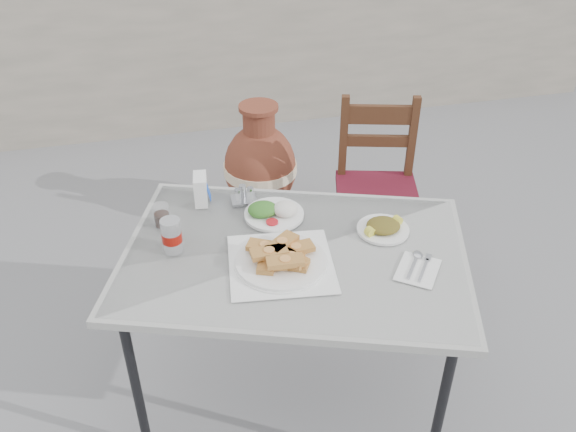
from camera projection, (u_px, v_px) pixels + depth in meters
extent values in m
plane|color=slate|center=(286.00, 379.00, 2.54)|extent=(80.00, 80.00, 0.00)
cylinder|color=black|center=(136.00, 387.00, 2.08)|extent=(0.03, 0.03, 0.67)
cylinder|color=black|center=(440.00, 413.00, 1.99)|extent=(0.03, 0.03, 0.67)
cylinder|color=black|center=(182.00, 268.00, 2.61)|extent=(0.03, 0.03, 0.67)
cylinder|color=black|center=(424.00, 284.00, 2.52)|extent=(0.03, 0.03, 0.67)
cube|color=silver|center=(294.00, 256.00, 2.10)|extent=(1.37, 1.14, 0.03)
cube|color=white|center=(295.00, 252.00, 2.09)|extent=(1.32, 1.09, 0.00)
cube|color=white|center=(281.00, 263.00, 2.03)|extent=(0.38, 0.38, 0.00)
cylinder|color=white|center=(281.00, 261.00, 2.02)|extent=(0.30, 0.30, 0.02)
cylinder|color=white|center=(281.00, 262.00, 2.03)|extent=(0.32, 0.32, 0.01)
cylinder|color=white|center=(274.00, 214.00, 2.26)|extent=(0.22, 0.22, 0.01)
ellipsoid|color=silver|center=(285.00, 209.00, 2.25)|extent=(0.09, 0.09, 0.05)
ellipsoid|color=#2E5F1B|center=(263.00, 209.00, 2.25)|extent=(0.11, 0.10, 0.05)
cylinder|color=red|center=(272.00, 222.00, 2.20)|extent=(0.04, 0.04, 0.01)
cylinder|color=white|center=(383.00, 229.00, 2.18)|extent=(0.19, 0.19, 0.01)
ellipsoid|color=#1F701C|center=(383.00, 226.00, 2.17)|extent=(0.12, 0.11, 0.04)
cylinder|color=yellow|center=(370.00, 232.00, 2.14)|extent=(0.04, 0.04, 0.03)
cylinder|color=yellow|center=(397.00, 220.00, 2.20)|extent=(0.04, 0.04, 0.03)
cylinder|color=silver|center=(172.00, 235.00, 2.06)|extent=(0.07, 0.07, 0.12)
cylinder|color=#AC150C|center=(172.00, 237.00, 2.06)|extent=(0.07, 0.07, 0.04)
cylinder|color=#B7B8BE|center=(170.00, 221.00, 2.02)|extent=(0.06, 0.06, 0.00)
cylinder|color=white|center=(162.00, 215.00, 2.19)|extent=(0.06, 0.06, 0.08)
cylinder|color=black|center=(162.00, 219.00, 2.20)|extent=(0.05, 0.05, 0.05)
cube|color=white|center=(201.00, 189.00, 2.31)|extent=(0.06, 0.10, 0.12)
cube|color=blue|center=(208.00, 191.00, 2.32)|extent=(0.02, 0.05, 0.07)
cube|color=#B7B8BE|center=(244.00, 200.00, 2.34)|extent=(0.10, 0.08, 0.01)
cylinder|color=white|center=(238.00, 196.00, 2.30)|extent=(0.02, 0.02, 0.06)
cylinder|color=white|center=(250.00, 194.00, 2.31)|extent=(0.02, 0.02, 0.06)
cylinder|color=#B7B8BE|center=(243.00, 191.00, 2.34)|extent=(0.03, 0.03, 0.05)
cube|color=white|center=(418.00, 270.00, 2.00)|extent=(0.20, 0.21, 0.00)
cube|color=#B7B8BE|center=(413.00, 267.00, 2.01)|extent=(0.08, 0.11, 0.00)
ellipsoid|color=#B7B8BE|center=(418.00, 254.00, 2.06)|extent=(0.03, 0.04, 0.01)
cube|color=#B7B8BE|center=(423.00, 270.00, 1.99)|extent=(0.08, 0.11, 0.00)
cube|color=#B7B8BE|center=(428.00, 257.00, 2.05)|extent=(0.04, 0.04, 0.00)
cube|color=#361A0E|center=(342.00, 253.00, 2.90)|extent=(0.04, 0.04, 0.41)
cube|color=#361A0E|center=(411.00, 255.00, 2.90)|extent=(0.04, 0.04, 0.41)
cube|color=#361A0E|center=(339.00, 214.00, 3.17)|extent=(0.04, 0.04, 0.41)
cube|color=#361A0E|center=(402.00, 216.00, 3.17)|extent=(0.04, 0.04, 0.41)
cube|color=maroon|center=(377.00, 195.00, 2.91)|extent=(0.47, 0.47, 0.05)
cube|color=#361A0E|center=(343.00, 140.00, 2.93)|extent=(0.04, 0.04, 0.46)
cube|color=#361A0E|center=(412.00, 141.00, 2.92)|extent=(0.04, 0.04, 0.46)
cube|color=#361A0E|center=(380.00, 115.00, 2.85)|extent=(0.36, 0.12, 0.09)
cube|color=#361A0E|center=(378.00, 141.00, 2.92)|extent=(0.36, 0.12, 0.05)
cylinder|color=brown|center=(262.00, 212.00, 3.49)|extent=(0.30, 0.30, 0.08)
ellipsoid|color=brown|center=(260.00, 168.00, 3.33)|extent=(0.40, 0.40, 0.49)
cylinder|color=beige|center=(260.00, 168.00, 3.33)|extent=(0.40, 0.40, 0.06)
cylinder|color=brown|center=(259.00, 122.00, 3.17)|extent=(0.17, 0.17, 0.15)
cylinder|color=brown|center=(258.00, 107.00, 3.12)|extent=(0.21, 0.21, 0.02)
cube|color=#A39788|center=(203.00, 43.00, 4.20)|extent=(6.00, 0.25, 1.20)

